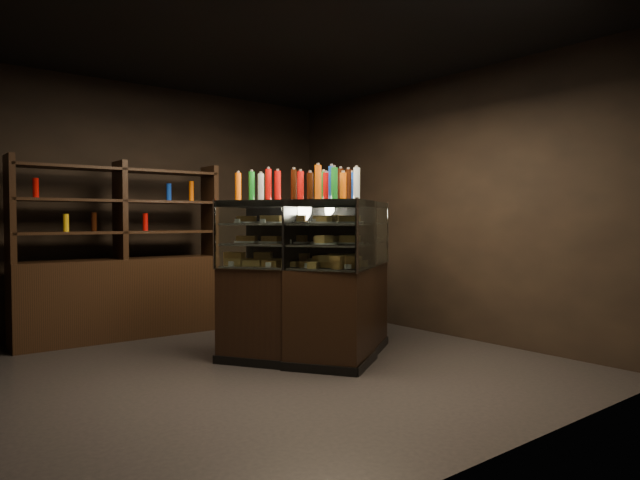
% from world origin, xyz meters
% --- Properties ---
extents(ground, '(5.00, 5.00, 0.00)m').
position_xyz_m(ground, '(0.00, 0.00, 0.00)').
color(ground, black).
rests_on(ground, ground).
extents(room_shell, '(5.02, 5.02, 3.01)m').
position_xyz_m(room_shell, '(0.00, 0.00, 1.94)').
color(room_shell, black).
rests_on(room_shell, ground).
extents(display_case, '(1.91, 1.56, 1.53)m').
position_xyz_m(display_case, '(0.63, -0.09, 0.51)').
color(display_case, black).
rests_on(display_case, ground).
extents(food_display, '(1.47, 1.17, 0.47)m').
position_xyz_m(food_display, '(0.63, -0.09, 1.15)').
color(food_display, gold).
rests_on(food_display, display_case).
extents(bottles_top, '(1.30, 1.03, 0.30)m').
position_xyz_m(bottles_top, '(0.63, -0.09, 1.66)').
color(bottles_top, '#B20C0A').
rests_on(bottles_top, display_case).
extents(potted_conifer, '(0.38, 0.38, 0.81)m').
position_xyz_m(potted_conifer, '(1.75, 1.19, 0.46)').
color(potted_conifer, black).
rests_on(potted_conifer, ground).
extents(back_shelving, '(2.28, 0.47, 2.00)m').
position_xyz_m(back_shelving, '(-0.53, 2.05, 0.61)').
color(back_shelving, black).
rests_on(back_shelving, ground).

